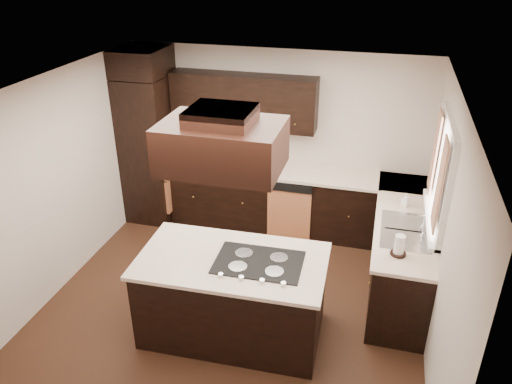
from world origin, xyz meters
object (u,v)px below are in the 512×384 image
range_hood (222,146)px  spice_rack (238,156)px  oven_column (150,149)px  island (233,297)px

range_hood → spice_rack: 2.66m
range_hood → spice_rack: range_hood is taller
oven_column → spice_rack: oven_column is taller
oven_column → island: size_ratio=1.17×
island → range_hood: (-0.03, -0.10, 1.72)m
island → spice_rack: (-0.61, 2.25, 0.61)m
spice_rack → range_hood: bearing=-78.5°
island → range_hood: 1.72m
island → spice_rack: 2.41m
spice_rack → oven_column: bearing=-178.4°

